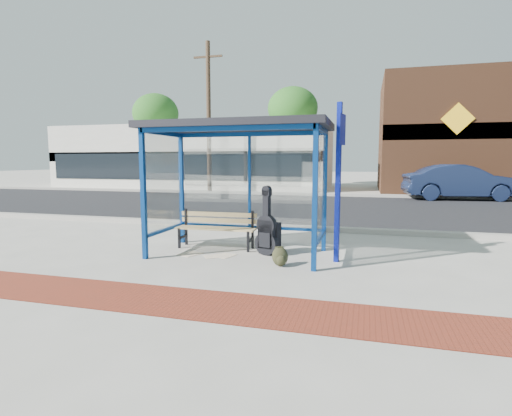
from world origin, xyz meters
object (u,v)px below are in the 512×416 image
(bench, at_px, (217,227))
(guitar_bag, at_px, (267,231))
(suitcase, at_px, (270,238))
(parked_car, at_px, (461,182))
(backpack, at_px, (280,257))

(bench, bearing_deg, guitar_bag, -19.05)
(suitcase, xyz_separation_m, parked_car, (5.79, 12.50, 0.49))
(parked_car, bearing_deg, guitar_bag, 148.32)
(bench, xyz_separation_m, guitar_bag, (1.12, -0.35, 0.01))
(bench, xyz_separation_m, parked_car, (6.94, 12.28, 0.36))
(bench, distance_m, guitar_bag, 1.17)
(guitar_bag, distance_m, backpack, 0.87)
(suitcase, bearing_deg, backpack, -56.49)
(bench, height_order, parked_car, parked_car)
(suitcase, bearing_deg, guitar_bag, -95.03)
(backpack, bearing_deg, parked_car, 44.22)
(backpack, bearing_deg, bench, 121.56)
(bench, height_order, backpack, bench)
(suitcase, relative_size, backpack, 1.97)
(guitar_bag, relative_size, parked_car, 0.25)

